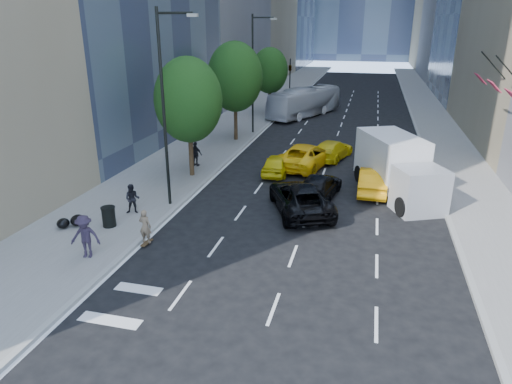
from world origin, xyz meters
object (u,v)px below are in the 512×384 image
(black_sedan_lincoln, at_px, (300,197))
(black_sedan_mercedes, at_px, (319,186))
(box_truck, at_px, (397,167))
(city_bus, at_px, (305,102))
(skateboarder, at_px, (145,229))
(trash_can, at_px, (109,217))

(black_sedan_lincoln, xyz_separation_m, black_sedan_mercedes, (0.70, 2.23, -0.09))
(black_sedan_mercedes, distance_m, box_truck, 4.66)
(city_bus, bearing_deg, skateboarder, -70.42)
(black_sedan_lincoln, height_order, black_sedan_mercedes, black_sedan_lincoln)
(skateboarder, xyz_separation_m, city_bus, (2.40, 32.03, 0.71))
(skateboarder, distance_m, box_truck, 14.54)
(city_bus, bearing_deg, black_sedan_mercedes, -55.85)
(box_truck, bearing_deg, black_sedan_mercedes, 176.34)
(black_sedan_mercedes, relative_size, box_truck, 0.65)
(skateboarder, relative_size, black_sedan_mercedes, 0.33)
(city_bus, relative_size, trash_can, 11.43)
(black_sedan_mercedes, bearing_deg, skateboarder, 56.65)
(skateboarder, height_order, trash_can, skateboarder)
(city_bus, bearing_deg, trash_can, -75.15)
(skateboarder, height_order, black_sedan_lincoln, skateboarder)
(skateboarder, bearing_deg, city_bus, -90.95)
(black_sedan_mercedes, xyz_separation_m, box_truck, (4.26, 1.60, 1.01))
(skateboarder, relative_size, trash_can, 1.68)
(black_sedan_mercedes, distance_m, trash_can, 11.46)
(trash_can, bearing_deg, city_bus, 80.99)
(city_bus, height_order, box_truck, box_truck)
(city_bus, xyz_separation_m, box_truck, (8.66, -22.64, 0.19))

